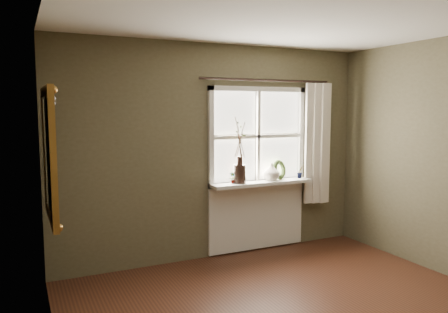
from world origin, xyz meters
name	(u,v)px	position (x,y,z in m)	size (l,w,h in m)	color
ceiling	(347,1)	(0.00, 0.00, 2.60)	(4.50, 4.50, 0.00)	silver
wall_back	(216,152)	(0.00, 2.30, 1.30)	(4.00, 0.10, 2.60)	brown
wall_left	(51,204)	(-2.05, 0.00, 1.30)	(0.10, 4.50, 2.60)	brown
window_frame	(258,136)	(0.55, 2.23, 1.48)	(1.36, 0.06, 1.24)	silver
window_sill	(262,183)	(0.55, 2.12, 0.90)	(1.36, 0.26, 0.04)	silver
window_apron	(257,215)	(0.55, 2.23, 0.46)	(1.36, 0.04, 0.88)	silver
dark_jug	(240,174)	(0.24, 2.12, 1.03)	(0.16, 0.16, 0.23)	black
cream_vase	(272,172)	(0.69, 2.12, 1.03)	(0.21, 0.21, 0.22)	beige
wreath	(279,172)	(0.83, 2.16, 1.02)	(0.26, 0.26, 0.06)	#32451F
potted_plant_left	(232,178)	(0.14, 2.12, 0.99)	(0.08, 0.05, 0.15)	#32451F
potted_plant_right	(300,172)	(1.13, 2.12, 1.00)	(0.09, 0.07, 0.16)	#32451F
curtain	(316,144)	(1.39, 2.13, 1.37)	(0.36, 0.12, 1.59)	beige
curtain_rod	(268,80)	(0.65, 2.17, 2.18)	(0.03, 0.03, 1.84)	black
gilt_mirror	(49,154)	(-1.96, 1.47, 1.44)	(0.10, 0.98, 1.16)	white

